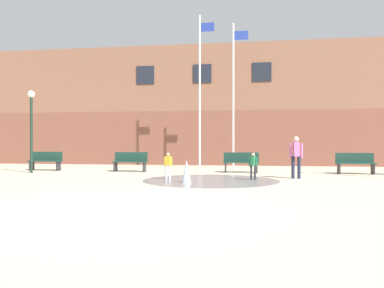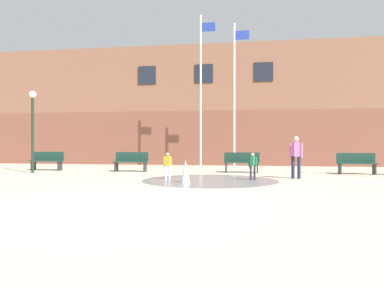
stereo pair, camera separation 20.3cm
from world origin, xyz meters
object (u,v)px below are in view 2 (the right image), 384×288
object	(u,v)px
flagpole_left	(201,87)
flagpole_right	(235,92)
teen_by_trashcan	(296,154)
child_running	(253,164)
park_bench_under_right_flagpole	(357,163)
park_bench_under_left_flagpole	(131,161)
lamp_post_left_lane	(33,119)
child_in_fountain	(168,164)
park_bench_far_left	(47,161)
park_bench_center	(242,162)

from	to	relation	value
flagpole_left	flagpole_right	world-z (taller)	flagpole_left
teen_by_trashcan	child_running	xyz separation A→B (m)	(-1.61, -0.74, -0.35)
teen_by_trashcan	flagpole_left	bearing A→B (deg)	38.44
park_bench_under_right_flagpole	flagpole_left	distance (m)	8.21
park_bench_under_left_flagpole	lamp_post_left_lane	world-z (taller)	lamp_post_left_lane
teen_by_trashcan	child_in_fountain	size ratio (longest dim) A/B	1.61
park_bench_far_left	lamp_post_left_lane	distance (m)	2.46
child_in_fountain	flagpole_left	bearing A→B (deg)	-79.62
park_bench_center	child_running	bearing A→B (deg)	-81.78
child_running	park_bench_under_left_flagpole	bearing A→B (deg)	82.43
park_bench_center	child_running	size ratio (longest dim) A/B	1.62
teen_by_trashcan	flagpole_right	world-z (taller)	flagpole_right
child_running	flagpole_left	bearing A→B (deg)	47.48
flagpole_left	flagpole_right	bearing A→B (deg)	0.00
park_bench_center	park_bench_far_left	bearing A→B (deg)	-179.55
park_bench_under_right_flagpole	child_running	distance (m)	5.49
lamp_post_left_lane	flagpole_left	bearing A→B (deg)	26.41
teen_by_trashcan	lamp_post_left_lane	world-z (taller)	lamp_post_left_lane
park_bench_center	flagpole_left	xyz separation A→B (m)	(-2.12, 2.01, 3.72)
park_bench_far_left	child_in_fountain	bearing A→B (deg)	-26.84
park_bench_under_right_flagpole	child_running	xyz separation A→B (m)	(-4.43, -3.25, 0.10)
park_bench_far_left	child_in_fountain	xyz separation A→B (m)	(6.82, -3.45, 0.10)
park_bench_under_left_flagpole	teen_by_trashcan	xyz separation A→B (m)	(7.24, -2.39, 0.45)
flagpole_right	lamp_post_left_lane	world-z (taller)	flagpole_right
park_bench_far_left	flagpole_right	bearing A→B (deg)	12.93
park_bench_under_right_flagpole	child_in_fountain	world-z (taller)	child_in_fountain
teen_by_trashcan	flagpole_left	size ratio (longest dim) A/B	0.20
park_bench_far_left	park_bench_under_left_flagpole	size ratio (longest dim) A/B	1.00
park_bench_under_right_flagpole	flagpole_right	size ratio (longest dim) A/B	0.22
teen_by_trashcan	flagpole_left	xyz separation A→B (m)	(-4.21, 4.58, 3.27)
lamp_post_left_lane	park_bench_under_right_flagpole	bearing A→B (deg)	6.04
park_bench_under_left_flagpole	park_bench_center	distance (m)	5.15
flagpole_right	park_bench_under_left_flagpole	bearing A→B (deg)	-155.27
park_bench_under_left_flagpole	lamp_post_left_lane	size ratio (longest dim) A/B	0.43
lamp_post_left_lane	park_bench_center	bearing A→B (deg)	9.53
park_bench_under_right_flagpole	teen_by_trashcan	bearing A→B (deg)	-138.26
child_running	flagpole_right	distance (m)	6.36
park_bench_center	flagpole_left	distance (m)	4.73
park_bench_under_left_flagpole	teen_by_trashcan	distance (m)	7.64
teen_by_trashcan	child_running	distance (m)	1.81
park_bench_center	flagpole_left	bearing A→B (deg)	136.51
park_bench_under_left_flagpole	park_bench_under_right_flagpole	world-z (taller)	same
park_bench_far_left	park_bench_center	distance (m)	9.46
park_bench_center	child_running	world-z (taller)	child_running
park_bench_under_right_flagpole	flagpole_right	distance (m)	6.67
park_bench_far_left	child_running	world-z (taller)	child_running
flagpole_right	child_in_fountain	bearing A→B (deg)	-112.06
park_bench_far_left	park_bench_under_right_flagpole	xyz separation A→B (m)	(14.37, 0.02, 0.00)
flagpole_left	lamp_post_left_lane	size ratio (longest dim) A/B	2.15
flagpole_left	child_running	bearing A→B (deg)	-63.99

